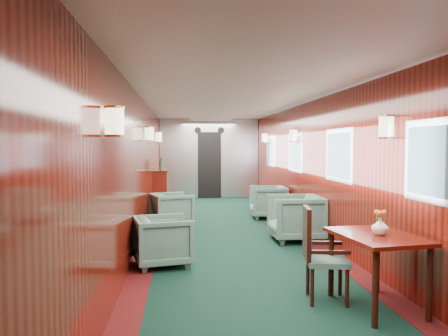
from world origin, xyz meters
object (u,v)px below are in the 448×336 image
dining_table (377,246)px  side_chair (318,250)px  armchair_left_far (172,210)px  armchair_right_far (268,202)px  armchair_right_near (295,218)px  credenza (161,190)px  armchair_left_near (163,241)px

dining_table → side_chair: (-0.51, 0.25, -0.09)m
armchair_left_far → armchair_right_far: 2.27m
armchair_right_near → side_chair: bearing=-10.3°
dining_table → armchair_left_far: dining_table is taller
dining_table → armchair_right_near: size_ratio=1.24×
armchair_right_near → armchair_right_far: 2.31m
armchair_left_far → armchair_right_far: size_ratio=0.95×
credenza → armchair_right_near: size_ratio=1.52×
armchair_left_near → armchair_right_far: bearing=-43.2°
side_chair → armchair_left_far: side_chair is taller
armchair_left_far → armchair_right_near: bearing=-141.8°
side_chair → armchair_left_far: bearing=119.8°
side_chair → armchair_left_near: (-1.64, 1.48, -0.19)m
armchair_left_near → armchair_right_far: (2.14, 3.63, 0.02)m
armchair_left_near → dining_table: bearing=-141.7°
credenza → armchair_left_near: credenza is taller
credenza → armchair_right_near: credenza is taller
dining_table → armchair_left_near: bearing=133.8°
credenza → armchair_right_near: 4.21m
side_chair → armchair_right_far: side_chair is taller
armchair_left_far → credenza: bearing=-9.3°
dining_table → side_chair: side_chair is taller
armchair_right_far → armchair_left_far: bearing=-63.6°
armchair_right_far → credenza: bearing=-112.5°
dining_table → armchair_left_far: size_ratio=1.42×
armchair_left_near → armchair_right_near: armchair_right_near is taller
side_chair → armchair_left_far: 4.51m
credenza → armchair_right_far: 2.66m
credenza → armchair_right_near: (2.40, -3.45, -0.13)m
dining_table → credenza: 6.94m
credenza → armchair_left_far: (0.31, -2.05, -0.18)m
credenza → armchair_left_far: 2.08m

